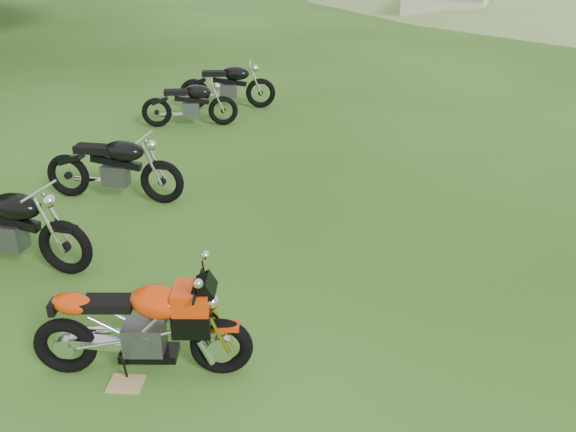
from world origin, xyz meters
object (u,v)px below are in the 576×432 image
(plywood_board, at_px, (126,384))
(vintage_moto_c, at_px, (190,102))
(vintage_moto_b, at_px, (113,165))
(vintage_moto_d, at_px, (227,84))
(vintage_moto_a, at_px, (5,224))
(sport_motorcycle, at_px, (140,320))

(plywood_board, relative_size, vintage_moto_c, 0.16)
(vintage_moto_b, bearing_deg, vintage_moto_d, 86.91)
(vintage_moto_b, height_order, vintage_moto_d, vintage_moto_b)
(vintage_moto_d, bearing_deg, vintage_moto_a, -107.45)
(vintage_moto_a, bearing_deg, vintage_moto_d, 89.24)
(vintage_moto_c, bearing_deg, vintage_moto_b, -104.39)
(plywood_board, distance_m, vintage_moto_d, 8.78)
(sport_motorcycle, distance_m, vintage_moto_a, 2.64)
(vintage_moto_b, bearing_deg, vintage_moto_c, 91.44)
(sport_motorcycle, bearing_deg, plywood_board, -126.87)
(plywood_board, xyz_separation_m, vintage_moto_c, (-2.75, 6.96, 0.44))
(vintage_moto_c, distance_m, vintage_moto_d, 1.42)
(sport_motorcycle, distance_m, vintage_moto_b, 3.93)
(vintage_moto_c, relative_size, vintage_moto_d, 0.91)
(vintage_moto_a, xyz_separation_m, vintage_moto_d, (-0.30, 6.96, -0.02))
(vintage_moto_a, height_order, vintage_moto_d, vintage_moto_a)
(plywood_board, height_order, vintage_moto_d, vintage_moto_d)
(sport_motorcycle, height_order, vintage_moto_d, sport_motorcycle)
(vintage_moto_c, bearing_deg, vintage_moto_d, 59.60)
(sport_motorcycle, height_order, vintage_moto_c, sport_motorcycle)
(vintage_moto_a, relative_size, vintage_moto_c, 1.15)
(plywood_board, bearing_deg, vintage_moto_d, 107.08)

